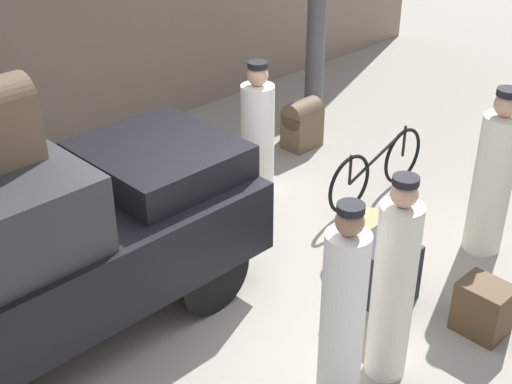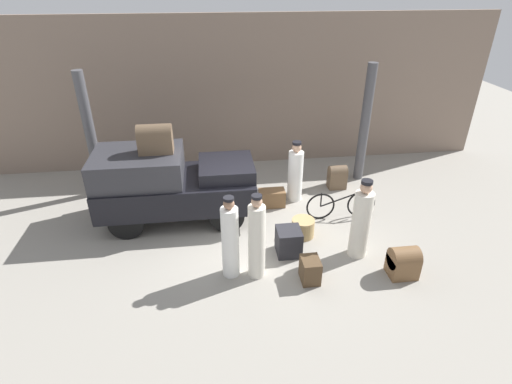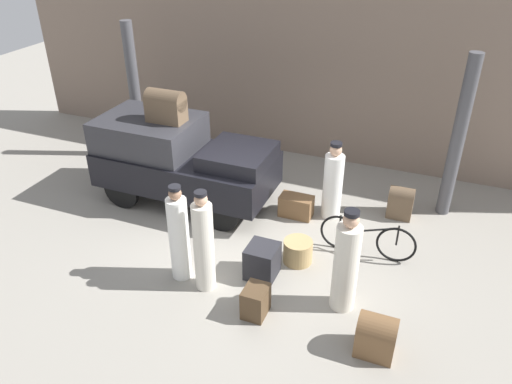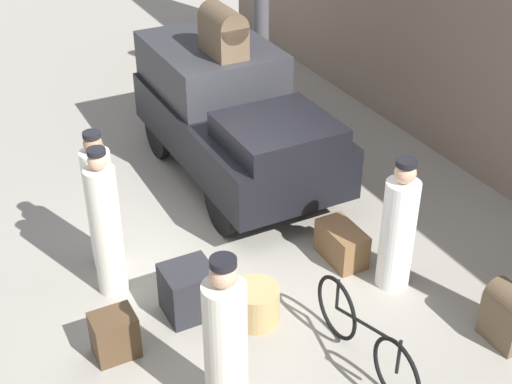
# 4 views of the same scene
# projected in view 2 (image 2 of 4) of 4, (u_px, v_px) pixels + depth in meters

# --- Properties ---
(ground_plane) EXTENTS (30.00, 30.00, 0.00)m
(ground_plane) POSITION_uv_depth(u_px,v_px,m) (249.00, 231.00, 9.61)
(ground_plane) COLOR gray
(station_building_facade) EXTENTS (16.00, 0.15, 4.50)m
(station_building_facade) POSITION_uv_depth(u_px,v_px,m) (234.00, 93.00, 12.06)
(station_building_facade) COLOR gray
(station_building_facade) RESTS_ON ground
(canopy_pillar_left) EXTENTS (0.27, 0.27, 3.39)m
(canopy_pillar_left) POSITION_uv_depth(u_px,v_px,m) (91.00, 136.00, 10.47)
(canopy_pillar_left) COLOR #4C4C51
(canopy_pillar_left) RESTS_ON ground
(canopy_pillar_right) EXTENTS (0.27, 0.27, 3.39)m
(canopy_pillar_right) POSITION_uv_depth(u_px,v_px,m) (365.00, 124.00, 11.29)
(canopy_pillar_right) COLOR #4C4C51
(canopy_pillar_right) RESTS_ON ground
(truck) EXTENTS (3.75, 1.76, 1.81)m
(truck) POSITION_uv_depth(u_px,v_px,m) (170.00, 182.00, 9.67)
(truck) COLOR black
(truck) RESTS_ON ground
(bicycle) EXTENTS (1.77, 0.04, 0.77)m
(bicycle) POSITION_uv_depth(u_px,v_px,m) (341.00, 205.00, 9.97)
(bicycle) COLOR black
(bicycle) RESTS_ON ground
(wicker_basket) EXTENTS (0.53, 0.53, 0.44)m
(wicker_basket) POSITION_uv_depth(u_px,v_px,m) (303.00, 228.00, 9.34)
(wicker_basket) COLOR tan
(wicker_basket) RESTS_ON ground
(conductor_in_dark_uniform) EXTENTS (0.40, 0.40, 1.67)m
(conductor_in_dark_uniform) POSITION_uv_depth(u_px,v_px,m) (295.00, 174.00, 10.61)
(conductor_in_dark_uniform) COLOR white
(conductor_in_dark_uniform) RESTS_ON ground
(porter_lifting_near_truck) EXTENTS (0.35, 0.35, 1.81)m
(porter_lifting_near_truck) POSITION_uv_depth(u_px,v_px,m) (230.00, 240.00, 7.86)
(porter_lifting_near_truck) COLOR white
(porter_lifting_near_truck) RESTS_ON ground
(porter_standing_middle) EXTENTS (0.40, 0.40, 1.83)m
(porter_standing_middle) POSITION_uv_depth(u_px,v_px,m) (361.00, 222.00, 8.43)
(porter_standing_middle) COLOR silver
(porter_standing_middle) RESTS_ON ground
(porter_with_bicycle) EXTENTS (0.35, 0.35, 1.87)m
(porter_with_bicycle) POSITION_uv_depth(u_px,v_px,m) (257.00, 240.00, 7.82)
(porter_with_bicycle) COLOR silver
(porter_with_bicycle) RESTS_ON ground
(trunk_large_brown) EXTENTS (0.36, 0.45, 0.51)m
(trunk_large_brown) POSITION_uv_depth(u_px,v_px,m) (310.00, 270.00, 7.97)
(trunk_large_brown) COLOR #4C3823
(trunk_large_brown) RESTS_ON ground
(trunk_umber_medium) EXTENTS (0.56, 0.46, 0.66)m
(trunk_umber_medium) POSITION_uv_depth(u_px,v_px,m) (403.00, 262.00, 8.07)
(trunk_umber_medium) COLOR brown
(trunk_umber_medium) RESTS_ON ground
(trunk_barrel_dark) EXTENTS (0.50, 0.36, 0.69)m
(trunk_barrel_dark) POSITION_uv_depth(u_px,v_px,m) (337.00, 176.00, 11.38)
(trunk_barrel_dark) COLOR brown
(trunk_barrel_dark) RESTS_ON ground
(suitcase_black_upright) EXTENTS (0.68, 0.38, 0.46)m
(suitcase_black_upright) POSITION_uv_depth(u_px,v_px,m) (272.00, 198.00, 10.55)
(suitcase_black_upright) COLOR brown
(suitcase_black_upright) RESTS_ON ground
(suitcase_small_leather) EXTENTS (0.52, 0.55, 0.60)m
(suitcase_small_leather) POSITION_uv_depth(u_px,v_px,m) (289.00, 241.00, 8.73)
(suitcase_small_leather) COLOR #232328
(suitcase_small_leather) RESTS_ON ground
(trunk_on_truck_roof) EXTENTS (0.78, 0.43, 0.67)m
(trunk_on_truck_roof) POSITION_uv_depth(u_px,v_px,m) (155.00, 138.00, 9.09)
(trunk_on_truck_roof) COLOR brown
(trunk_on_truck_roof) RESTS_ON truck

